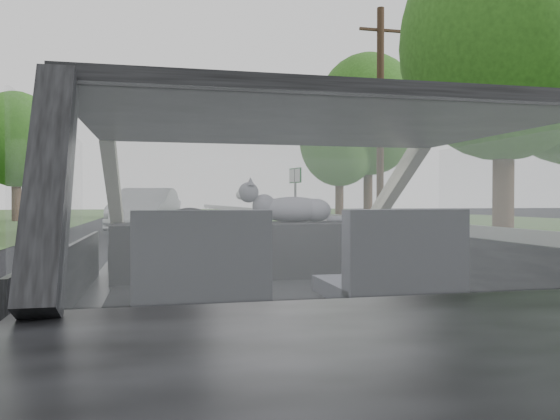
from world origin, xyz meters
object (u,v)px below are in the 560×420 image
other_car (147,211)px  highway_sign (295,199)px  cat (293,208)px  utility_pole (380,119)px  subject_car (284,289)px

other_car → highway_sign: bearing=15.5°
cat → utility_pole: size_ratio=0.07×
subject_car → highway_sign: (4.51, 17.39, 0.45)m
cat → other_car: 16.33m
subject_car → cat: bearing=72.6°
subject_car → other_car: (-0.90, 16.95, 0.06)m
other_car → utility_pole: size_ratio=0.56×
subject_car → utility_pole: bearing=65.5°
subject_car → cat: size_ratio=7.02×
highway_sign → utility_pole: 4.45m
cat → subject_car: bearing=-98.0°
subject_car → cat: subject_car is taller
subject_car → other_car: bearing=93.0°
subject_car → highway_sign: bearing=75.5°
cat → other_car: other_car is taller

